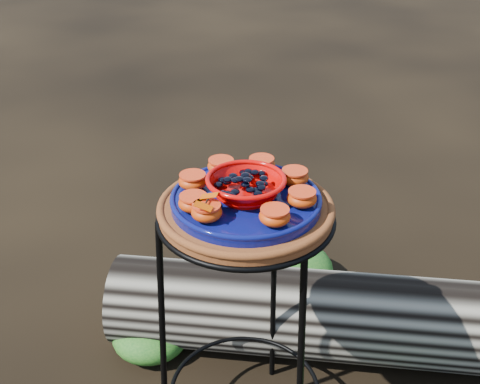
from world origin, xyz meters
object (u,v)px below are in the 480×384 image
at_px(terracotta_saucer, 246,211).
at_px(red_bowl, 246,187).
at_px(plant_stand, 245,334).
at_px(cobalt_plate, 246,201).
at_px(driftwood_log, 351,317).

xyz_separation_m(terracotta_saucer, red_bowl, (0.00, 0.00, 0.06)).
height_order(terracotta_saucer, red_bowl, red_bowl).
height_order(plant_stand, cobalt_plate, cobalt_plate).
bearing_deg(cobalt_plate, terracotta_saucer, 0.00).
bearing_deg(driftwood_log, terracotta_saucer, -115.15).
height_order(terracotta_saucer, cobalt_plate, cobalt_plate).
height_order(red_bowl, driftwood_log, red_bowl).
distance_m(cobalt_plate, red_bowl, 0.03).
relative_size(terracotta_saucer, cobalt_plate, 1.17).
distance_m(terracotta_saucer, red_bowl, 0.06).
xyz_separation_m(terracotta_saucer, cobalt_plate, (0.00, 0.00, 0.03)).
relative_size(plant_stand, cobalt_plate, 2.10).
distance_m(red_bowl, driftwood_log, 0.78).
height_order(plant_stand, red_bowl, red_bowl).
xyz_separation_m(cobalt_plate, red_bowl, (0.00, 0.00, 0.03)).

